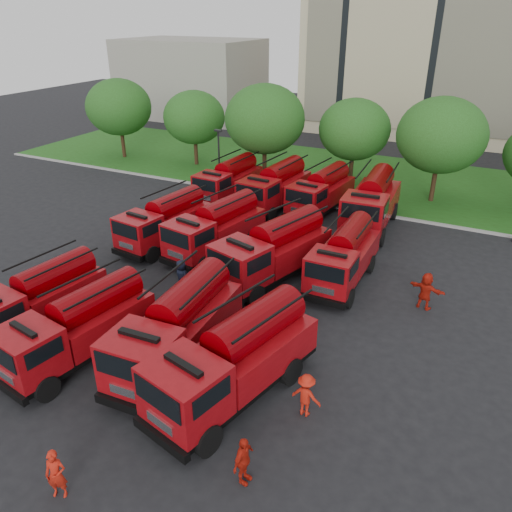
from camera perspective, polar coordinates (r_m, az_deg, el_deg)
The scene contains 29 objects.
ground at distance 23.82m, azimuth -4.10°, elevation -8.52°, with size 140.00×140.00×0.00m, color black.
lawn at distance 45.93m, azimuth 12.60°, elevation 8.63°, with size 70.00×16.00×0.12m, color #1F4712.
curb at distance 38.51m, azimuth 9.45°, elevation 5.47°, with size 70.00×0.30×0.14m, color gray.
apartment_building at distance 65.14m, azimuth 21.13°, elevation 23.89°, with size 30.00×14.18×25.00m.
side_building at distance 73.29m, azimuth -7.43°, elevation 19.49°, with size 18.00×12.00×10.00m, color gray.
tree_0 at distance 52.33m, azimuth -15.41°, elevation 16.09°, with size 6.30×6.30×7.70m.
tree_1 at distance 48.40m, azimuth -7.09°, elevation 15.45°, with size 5.71×5.71×6.98m.
tree_2 at distance 43.09m, azimuth 1.02°, elevation 15.38°, with size 6.72×6.72×8.22m.
tree_3 at distance 43.12m, azimuth 11.18°, elevation 14.00°, with size 5.88×5.88×7.19m.
tree_4 at distance 40.29m, azimuth 20.43°, elevation 12.80°, with size 6.55×6.55×8.01m.
lamp_post_0 at distance 40.87m, azimuth -4.25°, elevation 11.16°, with size 0.60×0.25×5.11m.
fire_truck_0 at distance 25.60m, azimuth -23.51°, elevation -4.27°, with size 3.04×6.75×2.97m.
fire_truck_1 at distance 22.56m, azimuth -19.59°, elevation -7.58°, with size 3.45×7.17×3.13m.
fire_truck_2 at distance 21.20m, azimuth -8.94°, elevation -8.06°, with size 3.11×7.69×3.44m.
fire_truck_3 at distance 19.28m, azimuth -2.38°, elevation -11.64°, with size 4.34×7.99×3.46m.
fire_truck_4 at distance 32.13m, azimuth -10.36°, elevation 3.97°, with size 3.19×7.11×3.13m.
fire_truck_5 at distance 30.47m, azimuth -4.57°, elevation 3.22°, with size 3.69×7.52×3.28m.
fire_truck_6 at distance 27.27m, azimuth 1.95°, elevation 0.64°, with size 4.67×8.09×3.49m.
fire_truck_7 at distance 27.50m, azimuth 10.03°, elevation 0.01°, with size 2.56×6.87×3.12m.
fire_truck_8 at distance 39.51m, azimuth -3.11°, elevation 8.66°, with size 2.87×7.03×3.14m.
fire_truck_9 at distance 37.65m, azimuth 2.21°, elevation 7.93°, with size 3.22×7.54×3.34m.
fire_truck_10 at distance 37.15m, azimuth 7.47°, elevation 7.33°, with size 3.26×7.22×3.17m.
fire_truck_11 at distance 35.01m, azimuth 13.09°, elevation 6.04°, with size 3.29×8.10×3.62m.
firefighter_0 at distance 18.33m, azimuth -21.37°, elevation -24.04°, with size 0.66×0.48×1.79m, color #B71B0E.
firefighter_1 at distance 21.83m, azimuth -15.71°, elevation -13.37°, with size 0.90×0.50×1.86m, color #B71B0E.
firefighter_2 at distance 17.60m, azimuth -1.40°, elevation -24.28°, with size 1.06×0.60×1.80m, color #B71B0E.
firefighter_3 at distance 19.70m, azimuth 5.62°, elevation -17.48°, with size 1.15×0.59×1.78m, color #B71B0E.
firefighter_4 at distance 27.00m, azimuth -8.35°, elevation -4.17°, with size 0.94×0.61×1.92m, color black.
firefighter_5 at distance 26.83m, azimuth 18.52°, elevation -5.61°, with size 1.83×0.79×1.97m, color #B71B0E.
Camera 1 is at (10.18, -16.68, 13.63)m, focal length 35.00 mm.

